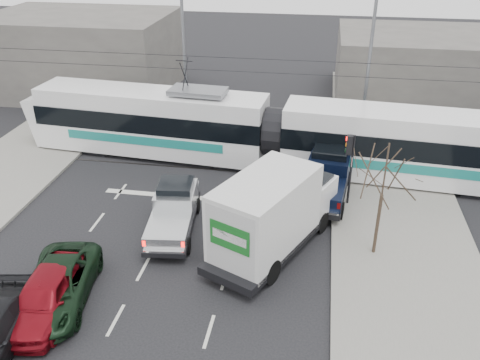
% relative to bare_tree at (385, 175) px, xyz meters
% --- Properties ---
extents(ground, '(120.00, 120.00, 0.00)m').
position_rel_bare_tree_xyz_m(ground, '(-7.60, -2.50, -3.79)').
color(ground, black).
rests_on(ground, ground).
extents(sidewalk_right, '(6.00, 60.00, 0.15)m').
position_rel_bare_tree_xyz_m(sidewalk_right, '(1.40, -2.50, -3.72)').
color(sidewalk_right, gray).
rests_on(sidewalk_right, ground).
extents(rails, '(60.00, 1.60, 0.03)m').
position_rel_bare_tree_xyz_m(rails, '(-7.60, 7.50, -3.78)').
color(rails, '#33302D').
rests_on(rails, ground).
extents(building_left, '(14.00, 10.00, 6.00)m').
position_rel_bare_tree_xyz_m(building_left, '(-21.60, 19.50, -0.79)').
color(building_left, slate).
rests_on(building_left, ground).
extents(building_right, '(12.00, 10.00, 5.00)m').
position_rel_bare_tree_xyz_m(building_right, '(4.40, 21.50, -1.29)').
color(building_right, slate).
rests_on(building_right, ground).
extents(bare_tree, '(2.40, 2.40, 5.00)m').
position_rel_bare_tree_xyz_m(bare_tree, '(0.00, 0.00, 0.00)').
color(bare_tree, '#47382B').
rests_on(bare_tree, ground).
extents(traffic_signal, '(0.44, 0.44, 3.60)m').
position_rel_bare_tree_xyz_m(traffic_signal, '(-1.13, 4.00, -1.05)').
color(traffic_signal, black).
rests_on(traffic_signal, ground).
extents(street_lamp_near, '(2.38, 0.25, 9.00)m').
position_rel_bare_tree_xyz_m(street_lamp_near, '(-0.29, 11.50, 1.32)').
color(street_lamp_near, slate).
rests_on(street_lamp_near, ground).
extents(street_lamp_far, '(2.38, 0.25, 9.00)m').
position_rel_bare_tree_xyz_m(street_lamp_far, '(-11.79, 13.50, 1.32)').
color(street_lamp_far, slate).
rests_on(street_lamp_far, ground).
extents(catenary, '(60.00, 0.20, 7.00)m').
position_rel_bare_tree_xyz_m(catenary, '(-7.60, 7.50, 0.09)').
color(catenary, black).
rests_on(catenary, ground).
extents(tram, '(28.29, 5.18, 5.75)m').
position_rel_bare_tree_xyz_m(tram, '(-5.11, 7.79, -1.75)').
color(tram, white).
rests_on(tram, ground).
extents(silver_pickup, '(2.41, 5.47, 1.92)m').
position_rel_bare_tree_xyz_m(silver_pickup, '(-8.87, 0.75, -2.84)').
color(silver_pickup, black).
rests_on(silver_pickup, ground).
extents(box_truck, '(5.35, 7.68, 3.65)m').
position_rel_bare_tree_xyz_m(box_truck, '(-4.27, -0.30, -1.99)').
color(box_truck, black).
rests_on(box_truck, ground).
extents(navy_pickup, '(2.67, 5.73, 2.33)m').
position_rel_bare_tree_xyz_m(navy_pickup, '(-2.06, 4.85, -2.64)').
color(navy_pickup, black).
rests_on(navy_pickup, ground).
extents(green_car, '(3.17, 5.41, 1.41)m').
position_rel_bare_tree_xyz_m(green_car, '(-11.74, -4.89, -3.09)').
color(green_car, black).
rests_on(green_car, ground).
extents(red_car, '(2.20, 4.70, 1.56)m').
position_rel_bare_tree_xyz_m(red_car, '(-11.82, -5.53, -3.01)').
color(red_car, maroon).
rests_on(red_car, ground).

